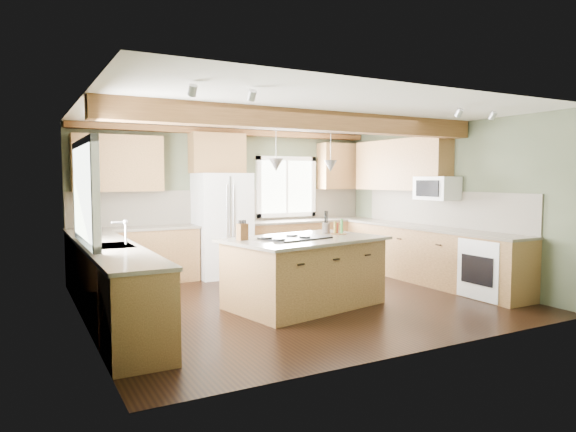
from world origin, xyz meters
TOP-DOWN VIEW (x-y plane):
  - floor at (0.00, 0.00)m, footprint 5.60×5.60m
  - ceiling at (0.00, 0.00)m, footprint 5.60×5.60m
  - wall_back at (0.00, 2.50)m, footprint 5.60×0.00m
  - wall_left at (-2.80, 0.00)m, footprint 0.00×5.00m
  - wall_right at (2.80, 0.00)m, footprint 0.00×5.00m
  - ceiling_beam at (0.00, -0.36)m, footprint 5.55×0.26m
  - soffit_trim at (0.00, 2.40)m, footprint 5.55×0.20m
  - backsplash_back at (0.00, 2.48)m, footprint 5.58×0.03m
  - backsplash_right at (2.78, 0.05)m, footprint 0.03×3.70m
  - base_cab_back_left at (-1.79, 2.20)m, footprint 2.02×0.60m
  - counter_back_left at (-1.79, 2.20)m, footprint 2.06×0.64m
  - base_cab_back_right at (1.49, 2.20)m, footprint 2.62×0.60m
  - counter_back_right at (1.49, 2.20)m, footprint 2.66×0.64m
  - base_cab_left at (-2.50, 0.05)m, footprint 0.60×3.70m
  - counter_left at (-2.50, 0.05)m, footprint 0.64×3.74m
  - base_cab_right at (2.50, 0.05)m, footprint 0.60×3.70m
  - counter_right at (2.50, 0.05)m, footprint 0.64×3.74m
  - upper_cab_back_left at (-1.99, 2.33)m, footprint 1.40×0.35m
  - upper_cab_over_fridge at (-0.30, 2.33)m, footprint 0.96×0.35m
  - upper_cab_right at (2.62, 0.90)m, footprint 0.35×2.20m
  - upper_cab_back_corner at (2.30, 2.33)m, footprint 0.90×0.35m
  - window_left at (-2.78, 0.05)m, footprint 0.04×1.60m
  - window_back at (1.15, 2.48)m, footprint 1.10×0.04m
  - sink at (-2.50, 0.05)m, footprint 0.50×0.65m
  - faucet at (-2.32, 0.05)m, footprint 0.02×0.02m
  - dishwasher at (-2.49, -1.25)m, footprint 0.60×0.60m
  - oven at (2.49, -1.25)m, footprint 0.60×0.72m
  - microwave at (2.58, -0.05)m, footprint 0.40×0.70m
  - pendant_left at (-0.56, -0.45)m, footprint 0.18×0.18m
  - pendant_right at (0.39, -0.26)m, footprint 0.18×0.18m
  - refrigerator at (-0.30, 2.12)m, footprint 0.90×0.74m
  - island at (-0.08, -0.36)m, footprint 2.13×1.55m
  - island_top at (-0.08, -0.36)m, footprint 2.28×1.70m
  - cooktop at (-0.24, -0.39)m, footprint 0.93×0.72m
  - knife_block at (-0.92, -0.21)m, footprint 0.15×0.12m
  - utensil_crock at (0.48, -0.01)m, footprint 0.13×0.13m
  - bottle_tray at (0.57, -0.20)m, footprint 0.24×0.24m

SIDE VIEW (x-z plane):
  - floor at x=0.00m, z-range 0.00..0.00m
  - dishwasher at x=-2.49m, z-range 0.01..0.85m
  - oven at x=2.49m, z-range 0.01..0.85m
  - base_cab_back_left at x=-1.79m, z-range 0.00..0.88m
  - base_cab_back_right at x=1.49m, z-range 0.00..0.88m
  - base_cab_left at x=-2.50m, z-range 0.00..0.88m
  - base_cab_right at x=2.50m, z-range 0.00..0.88m
  - island at x=-0.08m, z-range 0.00..0.88m
  - counter_back_left at x=-1.79m, z-range 0.88..0.92m
  - counter_back_right at x=1.49m, z-range 0.88..0.92m
  - counter_left at x=-2.50m, z-range 0.88..0.92m
  - counter_right at x=2.50m, z-range 0.88..0.92m
  - refrigerator at x=-0.30m, z-range 0.00..1.80m
  - island_top at x=-0.08m, z-range 0.88..0.92m
  - sink at x=-2.50m, z-range 0.89..0.92m
  - cooktop at x=-0.24m, z-range 0.92..0.94m
  - utensil_crock at x=0.48m, z-range 0.92..1.07m
  - bottle_tray at x=0.57m, z-range 0.92..1.12m
  - knife_block at x=-0.92m, z-range 0.92..1.13m
  - faucet at x=-2.32m, z-range 0.91..1.19m
  - backsplash_back at x=0.00m, z-range 0.92..1.50m
  - backsplash_right at x=2.78m, z-range 0.92..1.50m
  - wall_back at x=0.00m, z-range -1.50..4.10m
  - wall_left at x=-2.80m, z-range -1.20..3.80m
  - wall_right at x=2.80m, z-range -1.20..3.80m
  - window_back at x=1.15m, z-range 1.05..2.05m
  - window_left at x=-2.78m, z-range 1.02..2.08m
  - microwave at x=2.58m, z-range 1.36..1.74m
  - pendant_left at x=-0.56m, z-range 1.80..1.96m
  - pendant_right at x=0.39m, z-range 1.80..1.96m
  - upper_cab_back_left at x=-1.99m, z-range 1.50..2.40m
  - upper_cab_right at x=2.62m, z-range 1.50..2.40m
  - upper_cab_back_corner at x=2.30m, z-range 1.50..2.40m
  - upper_cab_over_fridge at x=-0.30m, z-range 1.80..2.50m
  - ceiling_beam at x=0.00m, z-range 2.34..2.60m
  - soffit_trim at x=0.00m, z-range 2.49..2.59m
  - ceiling at x=0.00m, z-range 2.60..2.60m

